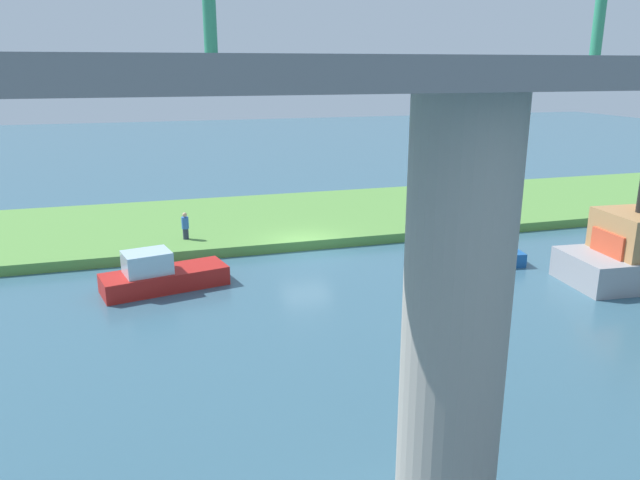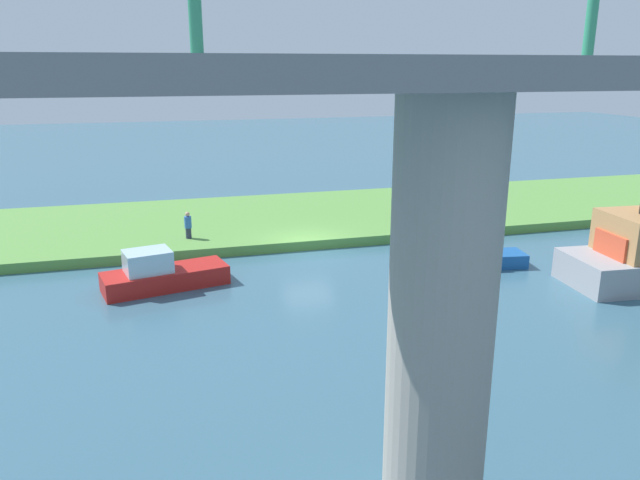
{
  "view_description": "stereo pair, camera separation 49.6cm",
  "coord_description": "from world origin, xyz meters",
  "px_view_note": "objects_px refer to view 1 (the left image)",
  "views": [
    {
      "loc": [
        7.65,
        28.35,
        8.98
      ],
      "look_at": [
        0.73,
        5.0,
        2.0
      ],
      "focal_mm": 34.03,
      "sensor_mm": 36.0,
      "label": 1
    },
    {
      "loc": [
        7.18,
        28.49,
        8.98
      ],
      "look_at": [
        0.73,
        5.0,
        2.0
      ],
      "focal_mm": 34.03,
      "sensor_mm": 36.0,
      "label": 2
    }
  ],
  "objects_px": {
    "person_on_bank": "(185,226)",
    "mooring_post": "(431,219)",
    "houseboat_blue": "(161,275)",
    "motorboat_white": "(476,255)",
    "bridge_pylon": "(455,320)"
  },
  "relations": [
    {
      "from": "person_on_bank",
      "to": "mooring_post",
      "type": "bearing_deg",
      "value": 172.77
    },
    {
      "from": "person_on_bank",
      "to": "mooring_post",
      "type": "xyz_separation_m",
      "value": [
        -12.96,
        1.64,
        -0.16
      ]
    },
    {
      "from": "person_on_bank",
      "to": "houseboat_blue",
      "type": "bearing_deg",
      "value": 75.4
    },
    {
      "from": "motorboat_white",
      "to": "houseboat_blue",
      "type": "xyz_separation_m",
      "value": [
        14.29,
        -0.93,
        0.12
      ]
    },
    {
      "from": "bridge_pylon",
      "to": "mooring_post",
      "type": "relative_size",
      "value": 7.94
    },
    {
      "from": "person_on_bank",
      "to": "motorboat_white",
      "type": "distance_m",
      "value": 14.44
    },
    {
      "from": "bridge_pylon",
      "to": "motorboat_white",
      "type": "relative_size",
      "value": 2.02
    },
    {
      "from": "person_on_bank",
      "to": "mooring_post",
      "type": "height_order",
      "value": "person_on_bank"
    },
    {
      "from": "mooring_post",
      "to": "bridge_pylon",
      "type": "bearing_deg",
      "value": 64.23
    },
    {
      "from": "mooring_post",
      "to": "houseboat_blue",
      "type": "xyz_separation_m",
      "value": [
        14.45,
        4.07,
        -0.44
      ]
    },
    {
      "from": "person_on_bank",
      "to": "motorboat_white",
      "type": "bearing_deg",
      "value": 152.56
    },
    {
      "from": "person_on_bank",
      "to": "houseboat_blue",
      "type": "distance_m",
      "value": 5.93
    },
    {
      "from": "person_on_bank",
      "to": "houseboat_blue",
      "type": "xyz_separation_m",
      "value": [
        1.49,
        5.71,
        -0.59
      ]
    },
    {
      "from": "houseboat_blue",
      "to": "mooring_post",
      "type": "bearing_deg",
      "value": -164.28
    },
    {
      "from": "motorboat_white",
      "to": "person_on_bank",
      "type": "bearing_deg",
      "value": -27.44
    }
  ]
}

